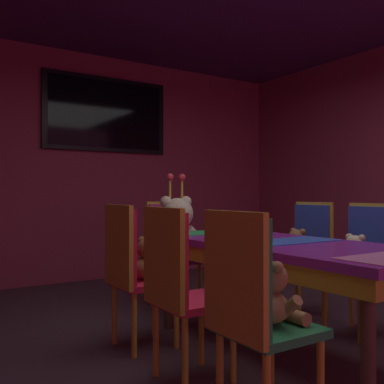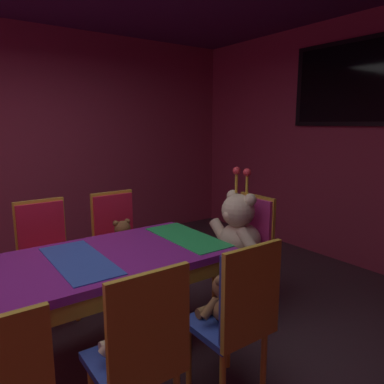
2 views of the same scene
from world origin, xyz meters
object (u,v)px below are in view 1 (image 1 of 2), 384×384
Objects in this scene: banquet_table at (286,255)px; chair_left_2 at (129,262)px; throne_chair at (169,242)px; king_teddy_bear at (178,232)px; chair_right_1 at (366,254)px; chair_left_0 at (248,299)px; teddy_left_0 at (272,297)px; chair_left_1 at (175,277)px; teddy_left_2 at (148,261)px; chair_right_2 at (308,246)px; teddy_right_1 at (354,257)px; wall_tv at (107,115)px; teddy_right_2 at (296,248)px.

chair_left_2 is (-0.85, 0.63, -0.05)m from banquet_table.
throne_chair is (0.00, 1.54, -0.05)m from banquet_table.
chair_right_1 is at bearing 31.86° from king_teddy_bear.
king_teddy_bear reaches higher than chair_left_0.
chair_left_0 and throne_chair have the same top height.
chair_left_1 is at bearing 103.10° from teddy_left_0.
chair_left_1 is (-0.00, 0.62, 0.00)m from chair_left_0.
chair_left_2 is 1.24m from throne_chair.
teddy_left_0 is (-0.72, -0.64, -0.06)m from banquet_table.
teddy_left_2 is 1.58m from chair_right_2.
throne_chair is at bearing -65.24° from teddy_right_1.
teddy_left_0 is 1.01× the size of teddy_right_1.
chair_left_1 is (-0.15, 0.62, 0.01)m from teddy_left_0.
chair_left_1 is 3.13× the size of teddy_right_1.
chair_left_1 is 1.64m from king_teddy_bear.
teddy_left_0 is 0.32× the size of chair_right_1.
chair_left_1 is 0.62× the size of wall_tv.
wall_tv reaches higher than chair_left_1.
teddy_right_1 is at bearing 27.30° from king_teddy_bear.
teddy_left_0 is 1.28m from chair_left_2.
chair_left_2 reaches higher than banquet_table.
teddy_right_2 is (1.43, -0.02, 0.00)m from teddy_left_2.
teddy_left_0 is 1.00× the size of teddy_right_2.
chair_left_2 is at bearing -0.83° from teddy_right_2.
chair_left_2 is at bearing 88.47° from chair_left_1.
teddy_right_2 is at bearing -0.00° from chair_right_2.
chair_right_2 is at bearing 48.62° from king_teddy_bear.
teddy_right_2 is at bearing 37.98° from throne_chair.
chair_left_2 is at bearing 95.75° from teddy_left_0.
teddy_left_0 is 2.02m from chair_right_2.
teddy_left_2 is at bearing 82.75° from chair_left_0.
chair_right_2 is at bearing 35.67° from chair_left_0.
chair_right_2 is at bearing -91.94° from chair_right_1.
chair_left_0 is 1.00× the size of chair_right_2.
chair_right_1 is (1.57, 0.64, 0.01)m from teddy_left_0.
teddy_left_2 is at bearing -0.83° from chair_right_2.
banquet_table is 2.05× the size of chair_right_1.
chair_left_2 is at bearing 89.25° from chair_left_0.
chair_right_1 is (0.85, 0.00, -0.05)m from banquet_table.
chair_left_1 is at bearing 0.70° from teddy_right_1.
teddy_left_0 reaches higher than teddy_right_1.
chair_left_0 is 2.35m from throne_chair.
chair_right_1 is 1.25× the size of king_teddy_bear.
throne_chair is at bearing 47.14° from chair_left_2.
banquet_table is at bearing -36.72° from chair_left_2.
chair_left_2 is (-0.13, 1.27, 0.01)m from teddy_left_0.
chair_right_1 reaches higher than teddy_left_0.
throne_chair is at bearing -90.00° from wall_tv.
chair_left_0 is (-0.86, -0.64, -0.05)m from banquet_table.
teddy_right_1 is 1.69m from throne_chair.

